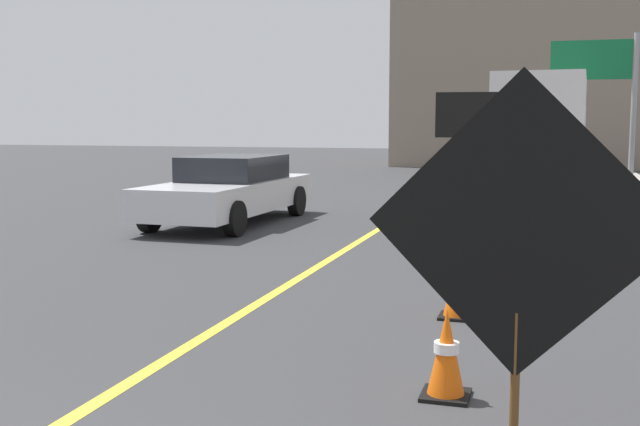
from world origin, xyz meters
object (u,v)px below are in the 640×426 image
roadwork_sign (519,234)px  box_truck (543,132)px  highway_guide_sign (610,82)px  pickup_car (230,189)px  arrow_board_trailer (472,197)px  traffic_cone_far_lane (459,251)px  traffic_cone_curbside (453,225)px  traffic_cone_near_sign (446,354)px  traffic_cone_mid_lane (457,290)px

roadwork_sign → box_truck: bearing=90.2°
box_truck → highway_guide_sign: 5.19m
pickup_car → highway_guide_sign: highway_guide_sign is taller
arrow_board_trailer → traffic_cone_far_lane: 5.90m
roadwork_sign → traffic_cone_far_lane: roadwork_sign is taller
arrow_board_trailer → highway_guide_sign: (3.38, 10.93, 2.94)m
pickup_car → traffic_cone_far_lane: (5.13, -3.92, -0.41)m
roadwork_sign → traffic_cone_curbside: (-1.39, 8.68, -1.11)m
pickup_car → traffic_cone_curbside: bearing=-19.4°
pickup_car → traffic_cone_far_lane: 6.47m
highway_guide_sign → traffic_cone_near_sign: highway_guide_sign is taller
traffic_cone_mid_lane → box_truck: bearing=87.3°
traffic_cone_near_sign → traffic_cone_mid_lane: traffic_cone_near_sign is taller
box_truck → highway_guide_sign: bearing=65.8°
traffic_cone_far_lane → traffic_cone_curbside: (-0.36, 2.24, 0.07)m
traffic_cone_mid_lane → traffic_cone_far_lane: traffic_cone_mid_lane is taller
arrow_board_trailer → pickup_car: (-4.72, -1.96, 0.22)m
roadwork_sign → box_truck: (-0.06, 18.76, 0.33)m
highway_guide_sign → traffic_cone_far_lane: bearing=-100.1°
traffic_cone_far_lane → box_truck: bearing=85.6°
traffic_cone_mid_lane → arrow_board_trailer: bearing=94.5°
traffic_cone_mid_lane → traffic_cone_far_lane: size_ratio=1.05×
roadwork_sign → box_truck: box_truck is taller
highway_guide_sign → traffic_cone_far_lane: 17.36m
roadwork_sign → arrow_board_trailer: arrow_board_trailer is taller
arrow_board_trailer → highway_guide_sign: highway_guide_sign is taller
roadwork_sign → traffic_cone_mid_lane: size_ratio=3.82×
box_truck → traffic_cone_mid_lane: bearing=-92.7°
traffic_cone_mid_lane → traffic_cone_curbside: size_ratio=0.84×
arrow_board_trailer → traffic_cone_near_sign: bearing=-85.4°
arrow_board_trailer → traffic_cone_mid_lane: 8.47m
roadwork_sign → pickup_car: size_ratio=0.46×
arrow_board_trailer → pickup_car: size_ratio=0.53×
arrow_board_trailer → traffic_cone_mid_lane: arrow_board_trailer is taller
arrow_board_trailer → traffic_cone_near_sign: 10.87m
traffic_cone_mid_lane → highway_guide_sign: bearing=82.0°
box_truck → traffic_cone_near_sign: (-0.49, -17.27, -1.47)m
pickup_car → highway_guide_sign: size_ratio=1.02×
pickup_car → traffic_cone_mid_lane: (5.39, -6.48, -0.40)m
arrow_board_trailer → highway_guide_sign: size_ratio=0.54×
highway_guide_sign → pickup_car: bearing=-122.2°
arrow_board_trailer → highway_guide_sign: bearing=72.8°
pickup_car → traffic_cone_far_lane: pickup_car is taller
roadwork_sign → traffic_cone_mid_lane: 4.12m
traffic_cone_mid_lane → traffic_cone_far_lane: 2.58m
highway_guide_sign → traffic_cone_near_sign: size_ratio=7.41×
traffic_cone_near_sign → traffic_cone_far_lane: traffic_cone_near_sign is taller
highway_guide_sign → traffic_cone_near_sign: bearing=-96.6°
highway_guide_sign → traffic_cone_curbside: bearing=-102.9°
traffic_cone_far_lane → traffic_cone_mid_lane: bearing=-84.0°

